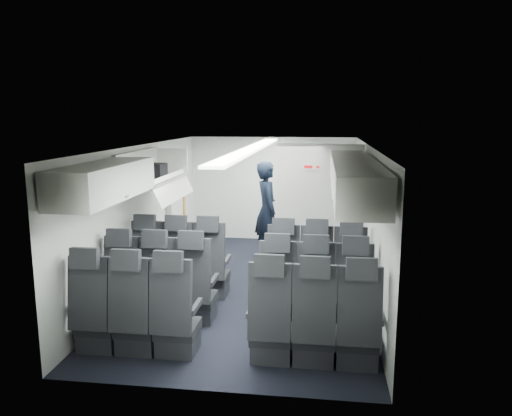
% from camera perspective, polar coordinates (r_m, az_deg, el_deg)
% --- Properties ---
extents(cabin_shell, '(3.41, 6.01, 2.16)m').
position_cam_1_polar(cabin_shell, '(7.47, -0.40, -0.75)').
color(cabin_shell, black).
rests_on(cabin_shell, ground).
extents(seat_row_front, '(3.33, 0.56, 1.24)m').
position_cam_1_polar(seat_row_front, '(7.14, -0.99, -7.27)').
color(seat_row_front, black).
rests_on(seat_row_front, cabin_shell).
extents(seat_row_mid, '(3.33, 0.56, 1.24)m').
position_cam_1_polar(seat_row_mid, '(6.30, -2.22, -9.75)').
color(seat_row_mid, black).
rests_on(seat_row_mid, cabin_shell).
extents(seat_row_rear, '(3.33, 0.56, 1.24)m').
position_cam_1_polar(seat_row_rear, '(5.48, -3.85, -12.97)').
color(seat_row_rear, black).
rests_on(seat_row_rear, cabin_shell).
extents(overhead_bin_left_rear, '(0.53, 1.80, 0.40)m').
position_cam_1_polar(overhead_bin_left_rear, '(5.83, -17.01, 2.92)').
color(overhead_bin_left_rear, silver).
rests_on(overhead_bin_left_rear, cabin_shell).
extents(overhead_bin_left_front_open, '(0.64, 1.70, 0.72)m').
position_cam_1_polar(overhead_bin_left_front_open, '(7.47, -11.73, 3.79)').
color(overhead_bin_left_front_open, '#9E9E93').
rests_on(overhead_bin_left_front_open, cabin_shell).
extents(overhead_bin_right_rear, '(0.53, 1.80, 0.40)m').
position_cam_1_polar(overhead_bin_right_rear, '(5.32, 11.65, 2.47)').
color(overhead_bin_right_rear, silver).
rests_on(overhead_bin_right_rear, cabin_shell).
extents(overhead_bin_right_front, '(0.53, 1.70, 0.40)m').
position_cam_1_polar(overhead_bin_right_front, '(7.05, 10.68, 4.44)').
color(overhead_bin_right_front, silver).
rests_on(overhead_bin_right_front, cabin_shell).
extents(bulkhead_partition, '(1.40, 0.15, 2.13)m').
position_cam_1_polar(bulkhead_partition, '(8.20, 7.18, -0.17)').
color(bulkhead_partition, silver).
rests_on(bulkhead_partition, cabin_shell).
extents(galley_unit, '(0.85, 0.52, 1.90)m').
position_cam_1_polar(galley_unit, '(10.11, 7.08, 1.14)').
color(galley_unit, '#939399').
rests_on(galley_unit, cabin_shell).
extents(boarding_door, '(0.12, 1.27, 1.86)m').
position_cam_1_polar(boarding_door, '(9.34, -9.08, 0.35)').
color(boarding_door, silver).
rests_on(boarding_door, cabin_shell).
extents(flight_attendant, '(0.60, 0.75, 1.78)m').
position_cam_1_polar(flight_attendant, '(9.02, 1.29, -0.29)').
color(flight_attendant, black).
rests_on(flight_attendant, ground).
extents(carry_on_bag, '(0.42, 0.31, 0.23)m').
position_cam_1_polar(carry_on_bag, '(7.43, -11.83, 4.14)').
color(carry_on_bag, black).
rests_on(carry_on_bag, overhead_bin_left_front_open).
extents(papers, '(0.19, 0.02, 0.13)m').
position_cam_1_polar(papers, '(8.93, 2.47, 0.42)').
color(papers, white).
rests_on(papers, flight_attendant).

